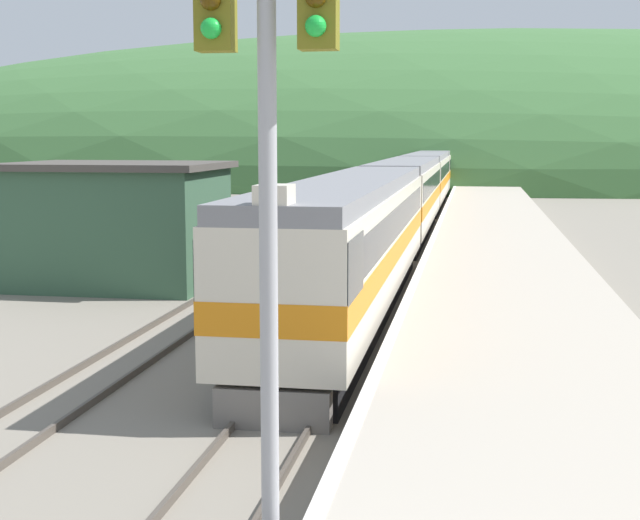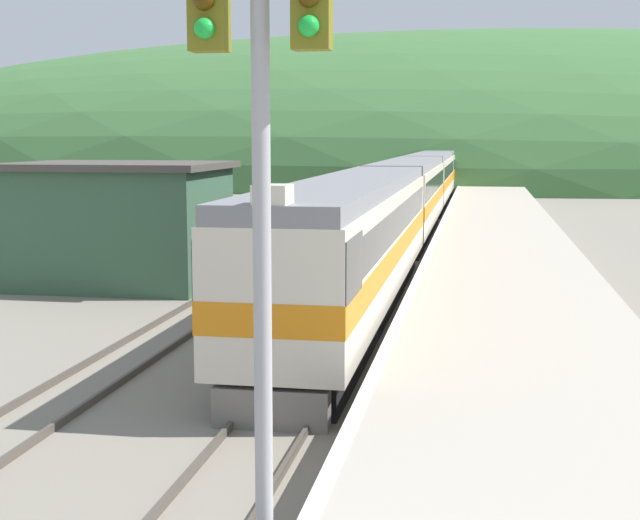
# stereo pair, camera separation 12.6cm
# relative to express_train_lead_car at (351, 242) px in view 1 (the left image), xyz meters

# --- Properties ---
(track_main) EXTENTS (1.52, 180.00, 0.16)m
(track_main) POSITION_rel_express_train_lead_car_xyz_m (0.00, 48.37, -2.20)
(track_main) COLOR #4C443D
(track_main) RESTS_ON ground
(track_siding) EXTENTS (1.52, 180.00, 0.16)m
(track_siding) POSITION_rel_express_train_lead_car_xyz_m (-4.63, 48.37, -2.20)
(track_siding) COLOR #4C443D
(track_siding) RESTS_ON ground
(platform) EXTENTS (5.89, 140.00, 1.01)m
(platform) POSITION_rel_express_train_lead_car_xyz_m (4.68, 28.37, -1.78)
(platform) COLOR #ADA393
(platform) RESTS_ON ground
(distant_hills) EXTENTS (211.67, 95.25, 39.13)m
(distant_hills) POSITION_rel_express_train_lead_car_xyz_m (0.00, 102.38, -2.28)
(distant_hills) COLOR #3D6B38
(distant_hills) RESTS_ON ground
(station_shed) EXTENTS (7.58, 6.08, 4.47)m
(station_shed) POSITION_rel_express_train_lead_car_xyz_m (-9.25, 4.58, -0.02)
(station_shed) COLOR #385B42
(station_shed) RESTS_ON ground
(express_train_lead_car) EXTENTS (2.86, 21.84, 4.52)m
(express_train_lead_car) POSITION_rel_express_train_lead_car_xyz_m (0.00, 0.00, 0.00)
(express_train_lead_car) COLOR black
(express_train_lead_car) RESTS_ON ground
(carriage_second) EXTENTS (2.85, 19.45, 4.16)m
(carriage_second) POSITION_rel_express_train_lead_car_xyz_m (0.00, 21.76, -0.01)
(carriage_second) COLOR black
(carriage_second) RESTS_ON ground
(carriage_third) EXTENTS (2.85, 19.45, 4.16)m
(carriage_third) POSITION_rel_express_train_lead_car_xyz_m (0.00, 42.08, -0.01)
(carriage_third) COLOR black
(carriage_third) RESTS_ON ground
(carriage_fourth) EXTENTS (2.85, 19.45, 4.16)m
(carriage_fourth) POSITION_rel_express_train_lead_car_xyz_m (0.00, 62.41, -0.01)
(carriage_fourth) COLOR black
(carriage_fourth) RESTS_ON ground
(signal_mast_main) EXTENTS (2.20, 0.42, 8.29)m
(signal_mast_main) POSITION_rel_express_train_lead_car_xyz_m (1.42, -16.82, 3.17)
(signal_mast_main) COLOR #9E9EA3
(signal_mast_main) RESTS_ON ground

